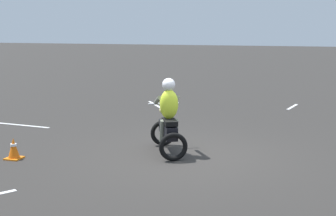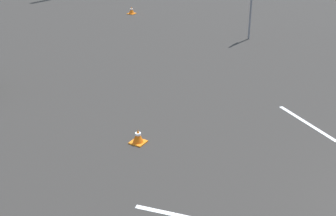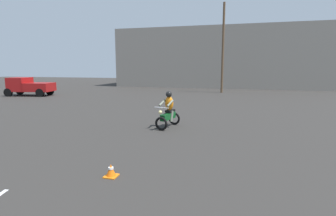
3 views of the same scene
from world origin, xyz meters
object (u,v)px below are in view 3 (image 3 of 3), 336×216
Objects in this scene: pickup_truck at (29,86)px; motorcycle_rider_background at (168,112)px; traffic_cone_mid_center at (111,171)px; utility_pole_far at (223,48)px.

motorcycle_rider_background is at bearing -130.15° from pickup_truck.
pickup_truck is 22.12m from traffic_cone_mid_center.
motorcycle_rider_background is 5.68m from traffic_cone_mid_center.
pickup_truck reaches higher than traffic_cone_mid_center.
motorcycle_rider_background is at bearing -94.00° from utility_pole_far.
traffic_cone_mid_center is 23.24m from utility_pole_far.
traffic_cone_mid_center is (16.37, -14.87, -0.77)m from pickup_truck.
traffic_cone_mid_center is at bearing 102.19° from motorcycle_rider_background.
utility_pole_far is (17.52, 7.91, 3.69)m from pickup_truck.
traffic_cone_mid_center is (0.05, -5.65, -0.57)m from motorcycle_rider_background.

